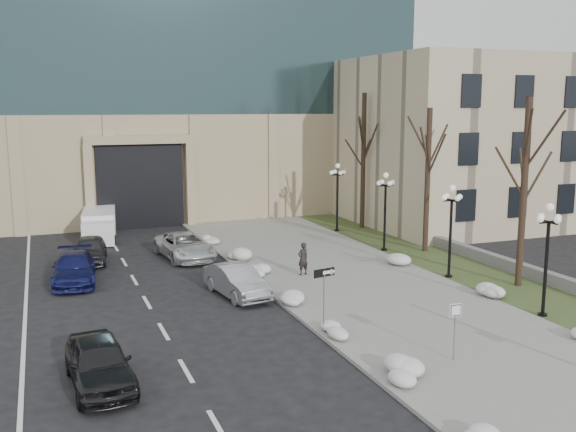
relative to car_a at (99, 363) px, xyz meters
name	(u,v)px	position (x,y,z in m)	size (l,w,h in m)	color
ground	(463,418)	(9.22, -5.85, -0.76)	(160.00, 160.00, 0.00)	black
sidewalk	(350,279)	(12.72, 8.15, -0.70)	(9.00, 40.00, 0.12)	gray
curb	(264,288)	(8.22, 8.15, -0.69)	(0.30, 40.00, 0.14)	gray
grass_strip	(459,268)	(19.22, 8.15, -0.71)	(4.00, 40.00, 0.10)	#364321
stone_wall	(467,252)	(21.22, 10.15, -0.41)	(0.50, 30.00, 0.70)	slate
classical_building	(482,140)	(31.22, 22.13, 5.24)	(22.00, 18.12, 12.00)	#C4B393
car_a	(99,363)	(0.00, 0.00, 0.00)	(1.79, 4.44, 1.51)	black
car_b	(237,281)	(6.72, 7.63, -0.04)	(1.52, 4.37, 1.44)	#9A9DA1
car_c	(74,269)	(-0.08, 12.72, -0.04)	(2.00, 4.92, 1.43)	navy
car_d	(185,246)	(6.10, 15.80, -0.03)	(2.41, 5.23, 1.45)	silver
car_e	(90,249)	(0.99, 16.80, -0.03)	(1.72, 4.28, 1.46)	#303035
pedestrian	(303,259)	(10.80, 9.61, 0.20)	(0.61, 0.40, 1.68)	black
box_truck	(99,226)	(2.04, 23.14, 0.13)	(2.63, 5.98, 1.84)	silver
one_way_sign	(328,280)	(8.48, 1.59, 1.39)	(0.98, 0.31, 2.60)	slate
keep_sign	(455,320)	(11.29, -2.48, 0.77)	(0.45, 0.09, 2.08)	slate
snow_clump_b	(403,373)	(8.90, -3.16, -0.46)	(1.10, 1.60, 0.36)	silver
snow_clump_c	(340,329)	(8.83, 1.24, -0.46)	(1.10, 1.60, 0.36)	silver
snow_clump_d	(294,297)	(8.72, 5.63, -0.46)	(1.10, 1.60, 0.36)	silver
snow_clump_e	(258,272)	(8.66, 10.39, -0.46)	(1.10, 1.60, 0.36)	silver
snow_clump_f	(240,256)	(8.83, 14.11, -0.46)	(1.10, 1.60, 0.36)	silver
snow_clump_g	(213,240)	(8.49, 18.69, -0.46)	(1.10, 1.60, 0.36)	silver
snow_clump_i	(489,295)	(16.95, 2.81, -0.46)	(1.10, 1.60, 0.36)	silver
snow_clump_j	(402,261)	(16.69, 9.74, -0.46)	(1.10, 1.60, 0.36)	silver
lamppost_a	(547,245)	(17.52, 0.15, 2.32)	(1.18, 1.18, 4.76)	black
lamppost_b	(451,219)	(17.52, 6.65, 2.32)	(1.18, 1.18, 4.76)	black
lamppost_c	(385,201)	(17.52, 13.15, 2.32)	(1.18, 1.18, 4.76)	black
lamppost_d	(337,188)	(17.52, 19.65, 2.32)	(1.18, 1.18, 4.76)	black
tree_near	(525,166)	(19.72, 4.15, 5.07)	(3.20, 3.20, 9.00)	black
tree_mid	(428,160)	(19.72, 12.15, 4.75)	(3.20, 3.20, 8.50)	black
tree_far	(364,142)	(19.72, 20.15, 5.39)	(3.20, 3.20, 9.50)	black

